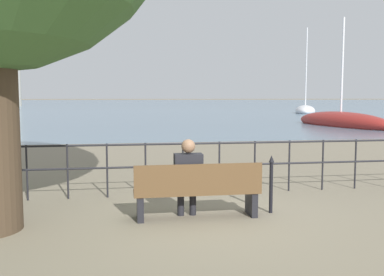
% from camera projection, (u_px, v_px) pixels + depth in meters
% --- Properties ---
extents(ground_plane, '(1000.00, 1000.00, 0.00)m').
position_uv_depth(ground_plane, '(197.00, 217.00, 6.90)').
color(ground_plane, '#7A705B').
extents(harbor_water, '(600.00, 300.00, 0.01)m').
position_uv_depth(harbor_water, '(126.00, 102.00, 165.58)').
color(harbor_water, slate).
rests_on(harbor_water, ground_plane).
extents(park_bench, '(2.02, 0.45, 0.90)m').
position_uv_depth(park_bench, '(198.00, 191.00, 6.79)').
color(park_bench, brown).
rests_on(park_bench, ground_plane).
extents(seated_person_left, '(0.45, 0.35, 1.27)m').
position_uv_depth(seated_person_left, '(188.00, 175.00, 6.82)').
color(seated_person_left, black).
rests_on(seated_person_left, ground_plane).
extents(promenade_railing, '(11.82, 0.04, 1.05)m').
position_uv_depth(promenade_railing, '(183.00, 160.00, 8.43)').
color(promenade_railing, black).
rests_on(promenade_railing, ground_plane).
extents(closed_umbrella, '(0.09, 0.09, 0.98)m').
position_uv_depth(closed_umbrella, '(271.00, 181.00, 7.12)').
color(closed_umbrella, black).
rests_on(closed_umbrella, ground_plane).
extents(sailboat_1, '(3.53, 9.19, 7.57)m').
position_uv_depth(sailboat_1, '(341.00, 122.00, 28.58)').
color(sailboat_1, maroon).
rests_on(sailboat_1, ground_plane).
extents(sailboat_2, '(4.10, 5.81, 10.58)m').
position_uv_depth(sailboat_2, '(305.00, 111.00, 51.56)').
color(sailboat_2, silver).
rests_on(sailboat_2, ground_plane).
extents(harbor_lighthouse, '(5.76, 5.76, 26.23)m').
position_uv_depth(harbor_lighthouse, '(5.00, 48.00, 89.56)').
color(harbor_lighthouse, beige).
rests_on(harbor_lighthouse, ground_plane).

